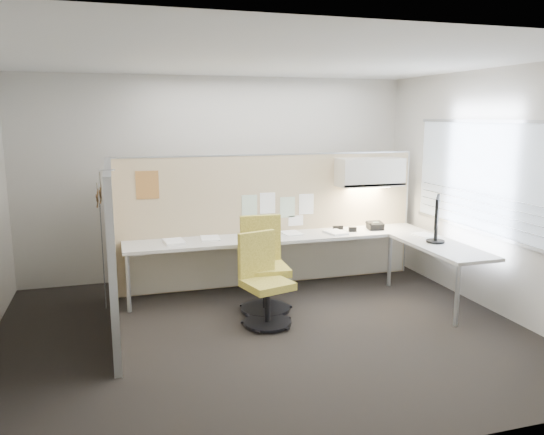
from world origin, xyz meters
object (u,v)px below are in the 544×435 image
object	(u,v)px
desk	(309,246)
monitor	(437,216)
chair_right	(264,283)
phone	(375,226)
chair_left	(264,268)

from	to	relation	value
desk	monitor	size ratio (longest dim) A/B	7.08
chair_right	monitor	xyz separation A→B (m)	(2.23, 0.14, 0.59)
monitor	phone	world-z (taller)	monitor
desk	chair_right	xyz separation A→B (m)	(-0.87, -0.89, -0.14)
desk	phone	world-z (taller)	phone
chair_left	chair_right	world-z (taller)	chair_left
chair_left	chair_right	xyz separation A→B (m)	(-0.12, -0.43, -0.04)
chair_right	phone	world-z (taller)	chair_right
monitor	phone	distance (m)	1.01
chair_left	chair_right	size ratio (longest dim) A/B	1.09
desk	chair_left	distance (m)	0.89
desk	monitor	world-z (taller)	monitor
chair_left	phone	size ratio (longest dim) A/B	4.78
chair_right	monitor	size ratio (longest dim) A/B	1.76
desk	monitor	xyz separation A→B (m)	(1.37, -0.75, 0.46)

